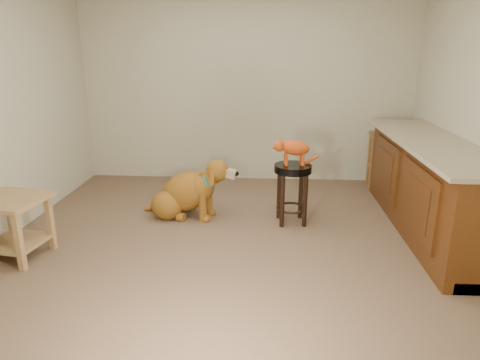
# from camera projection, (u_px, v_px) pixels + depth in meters

# --- Properties ---
(floor) EXTENTS (4.50, 4.00, 0.01)m
(floor) POSITION_uv_depth(u_px,v_px,m) (236.00, 236.00, 4.28)
(floor) COLOR brown
(floor) RESTS_ON ground
(room_shell) EXTENTS (4.54, 4.04, 2.62)m
(room_shell) POSITION_uv_depth(u_px,v_px,m) (236.00, 63.00, 3.78)
(room_shell) COLOR #A9A488
(room_shell) RESTS_ON ground
(cabinet_run) EXTENTS (0.70, 2.56, 0.94)m
(cabinet_run) POSITION_uv_depth(u_px,v_px,m) (430.00, 189.00, 4.31)
(cabinet_run) COLOR #49250D
(cabinet_run) RESTS_ON ground
(padded_stool) EXTENTS (0.39, 0.39, 0.64)m
(padded_stool) POSITION_uv_depth(u_px,v_px,m) (292.00, 182.00, 4.49)
(padded_stool) COLOR black
(padded_stool) RESTS_ON ground
(wood_stool) EXTENTS (0.44, 0.44, 0.73)m
(wood_stool) POSITION_uv_depth(u_px,v_px,m) (383.00, 160.00, 5.67)
(wood_stool) COLOR brown
(wood_stool) RESTS_ON ground
(side_table) EXTENTS (0.61, 0.61, 0.56)m
(side_table) POSITION_uv_depth(u_px,v_px,m) (13.00, 219.00, 3.76)
(side_table) COLOR olive
(side_table) RESTS_ON ground
(golden_retriever) EXTENTS (1.11, 0.62, 0.72)m
(golden_retriever) POSITION_uv_depth(u_px,v_px,m) (187.00, 193.00, 4.72)
(golden_retriever) COLOR brown
(golden_retriever) RESTS_ON ground
(tabby_kitten) EXTENTS (0.50, 0.23, 0.32)m
(tabby_kitten) POSITION_uv_depth(u_px,v_px,m) (292.00, 149.00, 4.39)
(tabby_kitten) COLOR #A93A10
(tabby_kitten) RESTS_ON padded_stool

